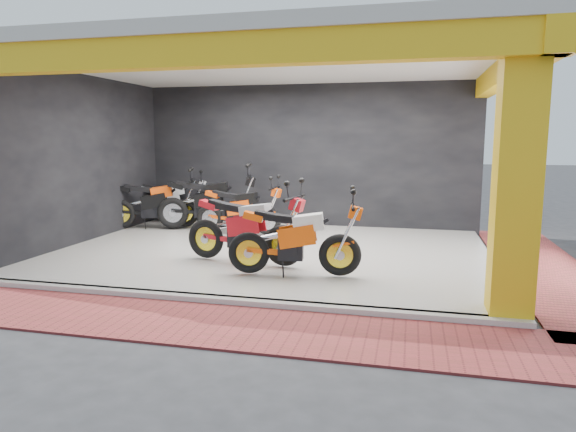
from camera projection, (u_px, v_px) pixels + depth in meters
The scene contains 17 objects.
ground at pixel (239, 283), 7.92m from camera, with size 80.00×80.00×0.00m, color #2D2D30.
showroom_floor at pixel (273, 252), 9.84m from camera, with size 8.00×6.00×0.10m, color white.
showroom_ceiling at pixel (272, 61), 9.30m from camera, with size 8.40×6.40×0.20m, color beige.
back_wall at pixel (306, 157), 12.56m from camera, with size 8.20×0.20×3.50m, color black.
left_wall at pixel (80, 161), 10.53m from camera, with size 0.20×6.20×3.50m, color black.
corner_column at pixel (517, 178), 6.07m from camera, with size 0.50×0.50×3.50m, color gold.
header_beam_front at pixel (209, 51), 6.47m from camera, with size 8.40×0.30×0.40m, color gold.
header_beam_right at pixel (507, 71), 8.42m from camera, with size 0.30×6.40×0.40m, color gold.
floor_kerb at pixel (214, 300), 6.93m from camera, with size 8.00×0.20×0.10m, color white.
paver_front at pixel (190, 322), 6.19m from camera, with size 9.00×1.40×0.03m, color #9A3233.
paver_right at pixel (545, 269), 8.73m from camera, with size 1.40×7.00×0.03m, color #9A3233.
moto_hero at pixel (340, 235), 7.78m from camera, with size 2.18×0.81×1.33m, color #F8560A, non-canonical shape.
moto_row_a at pixel (284, 226), 8.38m from camera, with size 2.29×0.85×1.40m, color red, non-canonical shape.
moto_row_b at pixel (267, 207), 11.11m from camera, with size 2.08×0.77×1.27m, color #E64809, non-canonical shape.
moto_row_c at pixel (184, 199), 12.12m from camera, with size 2.25×0.83×1.37m, color black, non-canonical shape.
moto_row_d at pixel (240, 198), 11.92m from camera, with size 2.43×0.90×1.49m, color black, non-canonical shape.
moto_row_e at pixel (194, 196), 13.17m from camera, with size 2.08×0.77×1.27m, color #A1A4A9, non-canonical shape.
Camera 1 is at (2.54, -7.28, 2.21)m, focal length 32.00 mm.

